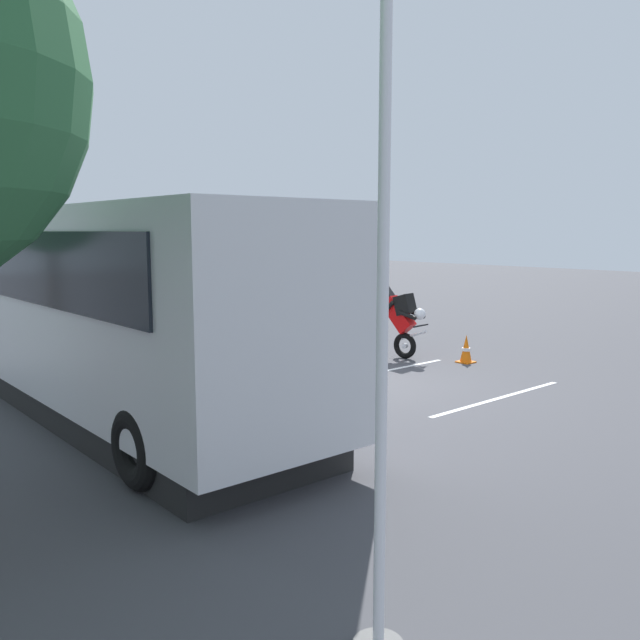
# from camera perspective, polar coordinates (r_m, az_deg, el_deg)

# --- Properties ---
(ground_plane) EXTENTS (80.00, 80.00, 0.00)m
(ground_plane) POSITION_cam_1_polar(r_m,az_deg,el_deg) (12.85, 3.22, -5.47)
(ground_plane) COLOR #424247
(tour_bus) EXTENTS (10.23, 2.65, 3.25)m
(tour_bus) POSITION_cam_1_polar(r_m,az_deg,el_deg) (11.28, -18.15, 0.81)
(tour_bus) COLOR silver
(tour_bus) RESTS_ON ground_plane
(spectator_far_left) EXTENTS (0.58, 0.37, 1.76)m
(spectator_far_left) POSITION_cam_1_polar(r_m,az_deg,el_deg) (11.84, -3.67, -1.42)
(spectator_far_left) COLOR black
(spectator_far_left) RESTS_ON ground_plane
(spectator_left) EXTENTS (0.58, 0.35, 1.66)m
(spectator_left) POSITION_cam_1_polar(r_m,az_deg,el_deg) (12.53, -6.14, -1.24)
(spectator_left) COLOR black
(spectator_left) RESTS_ON ground_plane
(spectator_centre) EXTENTS (0.58, 0.34, 1.74)m
(spectator_centre) POSITION_cam_1_polar(r_m,az_deg,el_deg) (13.24, -9.01, -0.59)
(spectator_centre) COLOR #473823
(spectator_centre) RESTS_ON ground_plane
(parked_motorcycle_silver) EXTENTS (2.05, 0.58, 0.99)m
(parked_motorcycle_silver) POSITION_cam_1_polar(r_m,az_deg,el_deg) (13.71, -13.42, -2.78)
(parked_motorcycle_silver) COLOR black
(parked_motorcycle_silver) RESTS_ON ground_plane
(stunt_motorcycle) EXTENTS (1.95, 0.65, 1.81)m
(stunt_motorcycle) POSITION_cam_1_polar(r_m,az_deg,el_deg) (15.38, 6.65, 0.59)
(stunt_motorcycle) COLOR black
(stunt_motorcycle) RESTS_ON ground_plane
(flagpole) EXTENTS (0.78, 0.36, 5.59)m
(flagpole) POSITION_cam_1_polar(r_m,az_deg,el_deg) (4.36, 5.17, 5.40)
(flagpole) COLOR silver
(flagpole) RESTS_ON ground_plane
(traffic_cone) EXTENTS (0.34, 0.34, 0.63)m
(traffic_cone) POSITION_cam_1_polar(r_m,az_deg,el_deg) (15.12, 12.48, -2.47)
(traffic_cone) COLOR orange
(traffic_cone) RESTS_ON ground_plane
(bay_line_a) EXTENTS (0.10, 3.74, 0.01)m
(bay_line_a) POSITION_cam_1_polar(r_m,az_deg,el_deg) (12.13, 15.17, -6.51)
(bay_line_a) COLOR white
(bay_line_a) RESTS_ON ground_plane
(bay_line_b) EXTENTS (0.10, 3.92, 0.01)m
(bay_line_b) POSITION_cam_1_polar(r_m,az_deg,el_deg) (13.90, 5.19, -4.47)
(bay_line_b) COLOR white
(bay_line_b) RESTS_ON ground_plane
(bay_line_c) EXTENTS (0.10, 3.59, 0.01)m
(bay_line_c) POSITION_cam_1_polar(r_m,az_deg,el_deg) (16.00, -2.33, -2.83)
(bay_line_c) COLOR white
(bay_line_c) RESTS_ON ground_plane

